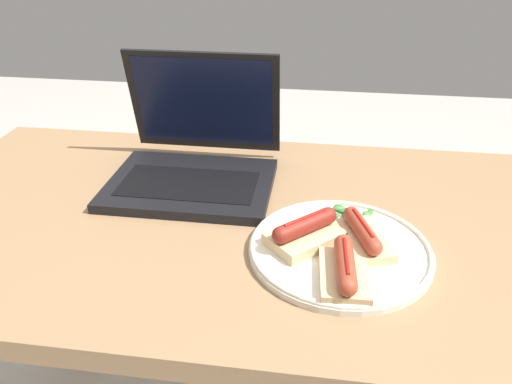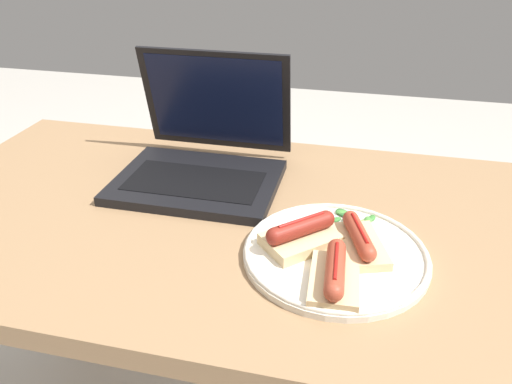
% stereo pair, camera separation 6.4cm
% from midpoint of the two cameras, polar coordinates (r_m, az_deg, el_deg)
% --- Properties ---
extents(desk, '(1.17, 0.66, 0.72)m').
position_cam_midpoint_polar(desk, '(0.93, -1.18, -7.58)').
color(desk, '#93704C').
rests_on(desk, ground_plane).
extents(laptop, '(0.31, 0.28, 0.23)m').
position_cam_midpoint_polar(laptop, '(0.97, -4.24, 3.92)').
color(laptop, black).
rests_on(laptop, desk).
extents(plate, '(0.28, 0.28, 0.02)m').
position_cam_midpoint_polar(plate, '(0.77, 11.44, -6.95)').
color(plate, silver).
rests_on(plate, desk).
extents(sausage_toast_left, '(0.10, 0.13, 0.04)m').
position_cam_midpoint_polar(sausage_toast_left, '(0.78, 13.92, -5.54)').
color(sausage_toast_left, '#D6B784').
rests_on(sausage_toast_left, plate).
extents(sausage_toast_middle, '(0.07, 0.12, 0.04)m').
position_cam_midpoint_polar(sausage_toast_middle, '(0.70, 11.61, -9.30)').
color(sausage_toast_middle, '#D6B784').
rests_on(sausage_toast_middle, plate).
extents(sausage_toast_right, '(0.13, 0.13, 0.05)m').
position_cam_midpoint_polar(sausage_toast_right, '(0.77, 7.50, -4.90)').
color(sausage_toast_right, '#D6B784').
rests_on(sausage_toast_right, plate).
extents(salad_pile, '(0.08, 0.08, 0.01)m').
position_cam_midpoint_polar(salad_pile, '(0.85, 12.92, -3.06)').
color(salad_pile, '#2D662D').
rests_on(salad_pile, plate).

